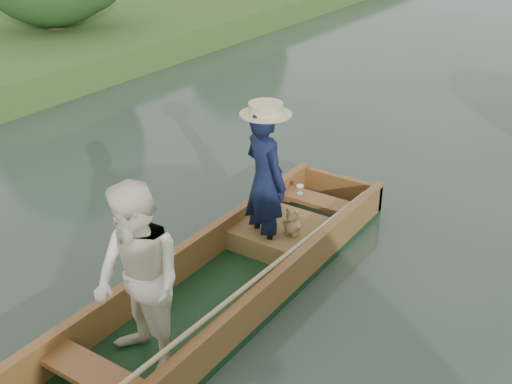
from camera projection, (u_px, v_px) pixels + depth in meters
The scene contains 2 objects.
ground at pixel (222, 302), 6.22m from camera, with size 120.00×120.00×0.00m, color #283D30.
punt at pixel (210, 259), 5.84m from camera, with size 1.12×5.00×1.73m.
Camera 1 is at (3.11, -4.04, 3.73)m, focal length 45.00 mm.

